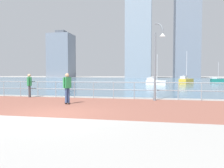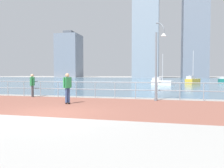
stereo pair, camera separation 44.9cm
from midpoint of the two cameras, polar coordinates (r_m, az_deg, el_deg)
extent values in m
plane|color=#ADAAA5|center=(48.22, 8.15, 0.67)|extent=(220.00, 220.00, 0.00)
cube|color=#935647|center=(11.66, -8.46, -5.50)|extent=(28.00, 6.65, 0.01)
cube|color=slate|center=(59.23, 9.10, 1.03)|extent=(180.00, 88.00, 0.00)
cylinder|color=#8C99A3|center=(18.05, -25.46, -1.09)|extent=(0.05, 0.05, 1.11)
cylinder|color=#8C99A3|center=(17.21, -21.82, -1.19)|extent=(0.05, 0.05, 1.11)
cylinder|color=#8C99A3|center=(16.45, -17.83, -1.30)|extent=(0.05, 0.05, 1.11)
cylinder|color=#8C99A3|center=(15.77, -13.46, -1.41)|extent=(0.05, 0.05, 1.11)
cylinder|color=#8C99A3|center=(15.19, -8.74, -1.52)|extent=(0.05, 0.05, 1.11)
cylinder|color=#8C99A3|center=(14.73, -3.68, -1.63)|extent=(0.05, 0.05, 1.11)
cylinder|color=#8C99A3|center=(14.38, 1.66, -1.73)|extent=(0.05, 0.05, 1.11)
cylinder|color=#8C99A3|center=(14.17, 7.22, -1.81)|extent=(0.05, 0.05, 1.11)
cylinder|color=#8C99A3|center=(14.09, 12.89, -1.88)|extent=(0.05, 0.05, 1.11)
cylinder|color=#8C99A3|center=(14.15, 18.57, -1.94)|extent=(0.05, 0.05, 1.11)
cylinder|color=#8C99A3|center=(14.35, 24.15, -1.97)|extent=(0.05, 0.05, 1.11)
cylinder|color=#8C99A3|center=(14.70, -3.69, 0.52)|extent=(25.20, 0.06, 0.06)
cylinder|color=#8C99A3|center=(14.72, -3.68, -1.41)|extent=(25.20, 0.06, 0.06)
cylinder|color=slate|center=(13.54, 12.55, -3.99)|extent=(0.19, 0.19, 0.20)
cylinder|color=slate|center=(13.46, 12.64, 4.52)|extent=(0.12, 0.12, 4.21)
cylinder|color=slate|center=(13.75, 13.02, 15.59)|extent=(0.20, 0.18, 0.11)
cylinder|color=slate|center=(13.66, 13.54, 15.49)|extent=(0.20, 0.18, 0.15)
cylinder|color=slate|center=(13.56, 13.99, 15.21)|extent=(0.20, 0.18, 0.18)
cylinder|color=slate|center=(13.47, 14.34, 14.77)|extent=(0.18, 0.17, 0.19)
cylinder|color=slate|center=(13.41, 14.56, 14.21)|extent=(0.15, 0.14, 0.19)
cylinder|color=slate|center=(13.37, 14.62, 13.57)|extent=(0.12, 0.12, 0.17)
cone|color=silver|center=(13.33, 14.61, 12.73)|extent=(0.36, 0.36, 0.22)
cylinder|color=black|center=(12.12, -11.26, -5.08)|extent=(0.07, 0.06, 0.06)
cylinder|color=black|center=(12.17, -10.97, -5.05)|extent=(0.07, 0.06, 0.06)
cylinder|color=black|center=(11.92, -10.53, -5.21)|extent=(0.07, 0.06, 0.06)
cylinder|color=black|center=(11.97, -10.23, -5.18)|extent=(0.07, 0.06, 0.06)
cube|color=black|center=(12.04, -10.75, -4.89)|extent=(0.40, 0.29, 0.02)
cylinder|color=#384C7A|center=(11.94, -11.08, -2.98)|extent=(0.18, 0.18, 0.80)
cylinder|color=#384C7A|center=(12.04, -10.46, -2.93)|extent=(0.18, 0.18, 0.80)
cube|color=#2D8C4C|center=(11.94, -10.80, 0.37)|extent=(0.37, 0.41, 0.59)
cylinder|color=#2D8C4C|center=(11.81, -11.69, 0.40)|extent=(0.12, 0.12, 0.56)
cylinder|color=#2D8C4C|center=(12.08, -9.93, 0.47)|extent=(0.12, 0.12, 0.56)
sphere|color=tan|center=(11.93, -10.82, 2.32)|extent=(0.22, 0.22, 0.22)
cylinder|color=#4C4C51|center=(16.47, -19.70, -1.81)|extent=(0.16, 0.16, 0.83)
cylinder|color=#4C4C51|center=(16.32, -19.86, -1.86)|extent=(0.16, 0.16, 0.83)
cube|color=#2D8C4C|center=(16.36, -19.82, 0.68)|extent=(0.33, 0.39, 0.61)
cylinder|color=#2D8C4C|center=(16.58, -19.59, 0.76)|extent=(0.11, 0.11, 0.58)
cylinder|color=#2D8C4C|center=(16.14, -20.05, 0.71)|extent=(0.11, 0.11, 0.58)
sphere|color=#DBAD89|center=(16.35, -19.84, 2.16)|extent=(0.23, 0.23, 0.23)
cube|color=white|center=(32.89, 13.73, 0.33)|extent=(3.40, 2.51, 0.71)
cube|color=silver|center=(33.36, 12.24, 1.32)|extent=(1.39, 1.21, 0.39)
cylinder|color=silver|center=(32.88, 13.77, 4.39)|extent=(0.08, 0.08, 3.95)
cylinder|color=silver|center=(33.22, 12.64, 1.79)|extent=(1.33, 0.78, 0.06)
cube|color=silver|center=(50.46, 27.54, 1.42)|extent=(1.17, 0.80, 0.36)
cylinder|color=silver|center=(50.55, 27.80, 1.70)|extent=(1.35, 0.25, 0.06)
cube|color=gold|center=(38.72, 21.13, 0.67)|extent=(2.92, 4.11, 0.85)
cube|color=silver|center=(37.57, 20.55, 1.64)|extent=(1.42, 1.67, 0.47)
cylinder|color=silver|center=(38.73, 21.20, 4.82)|extent=(0.09, 0.09, 4.75)
cylinder|color=silver|center=(37.87, 20.72, 2.15)|extent=(0.89, 1.63, 0.08)
cube|color=#8493A3|center=(95.41, 9.31, 15.58)|extent=(10.52, 13.83, 46.08)
cube|color=slate|center=(122.84, -11.33, 7.36)|extent=(12.62, 11.68, 23.63)
cube|color=#4E5560|center=(124.56, -11.39, 13.24)|extent=(5.05, 4.67, 2.00)
cube|color=slate|center=(98.80, 21.40, 12.08)|extent=(10.14, 10.19, 36.26)
camera|label=1|loc=(0.22, -88.92, 0.05)|focal=34.16mm
camera|label=2|loc=(0.22, 91.08, -0.05)|focal=34.16mm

